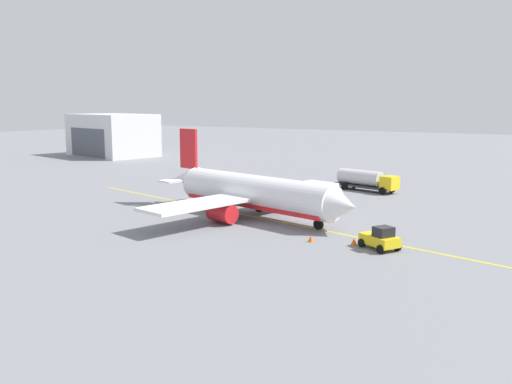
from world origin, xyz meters
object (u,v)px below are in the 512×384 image
object	(u,v)px
airplane	(253,193)
fuel_tanker	(366,180)
pushback_tug	(380,239)
refueling_worker	(330,196)
safety_cone_wingtip	(311,239)
safety_cone_nose	(354,241)

from	to	relation	value
airplane	fuel_tanker	world-z (taller)	airplane
pushback_tug	refueling_worker	bearing A→B (deg)	124.33
fuel_tanker	safety_cone_wingtip	distance (m)	33.49
airplane	pushback_tug	size ratio (longest dim) A/B	7.16
airplane	safety_cone_wingtip	xyz separation A→B (m)	(11.06, -7.43, -2.48)
safety_cone_wingtip	pushback_tug	bearing A→B (deg)	7.10
airplane	safety_cone_wingtip	size ratio (longest dim) A/B	45.28
airplane	pushback_tug	xyz separation A→B (m)	(17.70, -6.60, -1.79)
fuel_tanker	pushback_tug	distance (m)	34.58
airplane	safety_cone_wingtip	bearing A→B (deg)	-33.87
fuel_tanker	safety_cone_nose	distance (m)	33.53
safety_cone_nose	airplane	bearing A→B (deg)	156.95
refueling_worker	safety_cone_nose	bearing A→B (deg)	-60.86
airplane	pushback_tug	world-z (taller)	airplane
pushback_tug	refueling_worker	distance (m)	24.27
safety_cone_wingtip	refueling_worker	bearing A→B (deg)	108.67
safety_cone_wingtip	airplane	bearing A→B (deg)	146.13
fuel_tanker	refueling_worker	size ratio (longest dim) A/B	6.39
refueling_worker	safety_cone_wingtip	size ratio (longest dim) A/B	2.62
airplane	safety_cone_nose	world-z (taller)	airplane
safety_cone_nose	safety_cone_wingtip	world-z (taller)	safety_cone_nose
pushback_tug	refueling_worker	xyz separation A→B (m)	(-13.69, 20.04, -0.19)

